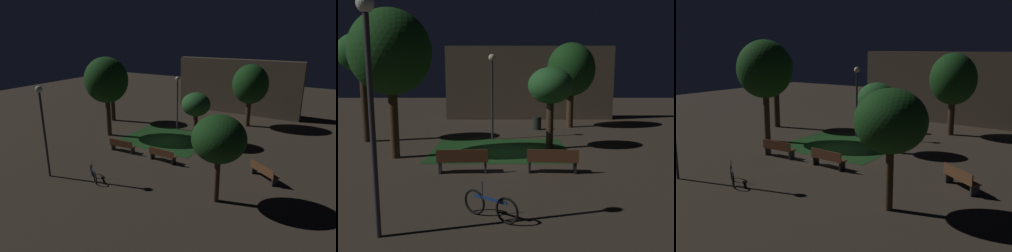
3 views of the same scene
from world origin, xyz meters
The scene contains 15 objects.
ground_plane centered at (0.00, 0.00, 0.00)m, with size 60.00×60.00×0.00m, color #3D3328.
grass_lawn centered at (-0.33, 0.59, 0.01)m, with size 6.12×5.01×0.01m, color #194219.
bench_front_right centered at (-1.58, -3.13, 0.48)m, with size 1.82×0.56×0.88m.
bench_corner centered at (1.58, -3.13, 0.48)m, with size 1.82×0.58×0.88m.
bench_front_left centered at (7.58, -2.34, 0.48)m, with size 1.75×1.43×0.88m.
tree_left_canopy centered at (6.17, -5.70, 3.14)m, with size 2.50×2.50×4.27m.
tree_back_right centered at (-7.09, 2.45, 4.32)m, with size 2.45×2.45×5.43m.
tree_tall_center centered at (-4.65, -0.90, 4.28)m, with size 3.26×3.26×6.02m.
tree_back_left centered at (1.95, 0.79, 2.85)m, with size 2.03×2.03×3.74m.
tree_right_canopy centered at (3.96, 6.97, 3.57)m, with size 2.95×2.95×5.25m.
lamp_post_plaza_west centered at (-0.77, 3.05, 3.00)m, with size 0.36×0.36×4.39m.
lamp_post_path_center centered at (-2.85, -7.99, 3.42)m, with size 0.36×0.36×5.12m.
trash_bin centered at (1.83, 6.05, 0.39)m, with size 0.51×0.51×0.78m, color black.
bicycle centered at (-0.44, -7.04, 0.34)m, with size 1.39×1.01×0.93m.
building_wall_backdrop centered at (1.64, 10.74, 2.63)m, with size 12.03×0.80×5.25m, color brown.
Camera 1 is at (10.62, -17.76, 7.77)m, focal length 32.07 mm.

